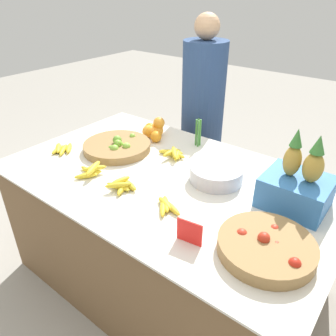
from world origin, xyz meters
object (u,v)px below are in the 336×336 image
(tomato_basket, at_px, (266,247))
(lime_bowl, at_px, (117,146))
(price_sign, at_px, (189,232))
(vendor_person, at_px, (202,126))
(produce_crate, at_px, (297,186))
(metal_bowl, at_px, (216,174))

(tomato_basket, bearing_deg, lime_bowl, 166.14)
(price_sign, bearing_deg, vendor_person, 112.05)
(lime_bowl, bearing_deg, produce_crate, 5.59)
(tomato_basket, xyz_separation_m, produce_crate, (-0.03, 0.38, 0.08))
(produce_crate, bearing_deg, tomato_basket, -85.81)
(tomato_basket, relative_size, produce_crate, 1.00)
(lime_bowl, xyz_separation_m, price_sign, (0.85, -0.42, 0.03))
(metal_bowl, bearing_deg, lime_bowl, -173.92)
(vendor_person, bearing_deg, lime_bowl, -96.74)
(tomato_basket, distance_m, produce_crate, 0.39)
(lime_bowl, bearing_deg, vendor_person, 83.26)
(tomato_basket, height_order, produce_crate, produce_crate)
(price_sign, relative_size, produce_crate, 0.29)
(lime_bowl, distance_m, tomato_basket, 1.16)
(lime_bowl, xyz_separation_m, vendor_person, (0.10, 0.84, -0.11))
(produce_crate, xyz_separation_m, vendor_person, (-0.99, 0.73, -0.19))
(metal_bowl, height_order, produce_crate, produce_crate)
(tomato_basket, bearing_deg, vendor_person, 132.45)
(tomato_basket, height_order, price_sign, price_sign)
(lime_bowl, distance_m, vendor_person, 0.85)
(tomato_basket, bearing_deg, price_sign, -152.95)
(price_sign, bearing_deg, lime_bowl, 145.12)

